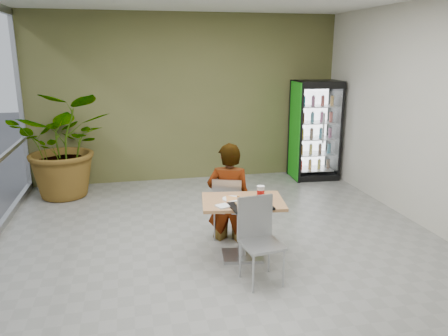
{
  "coord_description": "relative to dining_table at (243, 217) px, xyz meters",
  "views": [
    {
      "loc": [
        -1.12,
        -4.96,
        2.47
      ],
      "look_at": [
        0.07,
        0.44,
        1.0
      ],
      "focal_mm": 35.0,
      "sensor_mm": 36.0,
      "label": 1
    }
  ],
  "objects": [
    {
      "name": "ground",
      "position": [
        -0.17,
        0.16,
        -0.54
      ],
      "size": [
        7.0,
        7.0,
        0.0
      ],
      "primitive_type": "plane",
      "color": "gray",
      "rests_on": "ground"
    },
    {
      "name": "cafeteria_tray",
      "position": [
        0.03,
        -0.26,
        0.23
      ],
      "size": [
        0.49,
        0.37,
        0.03
      ],
      "primitive_type": "cube",
      "rotation": [
        0.0,
        0.0,
        0.08
      ],
      "color": "black",
      "rests_on": "dining_table"
    },
    {
      "name": "beverage_fridge",
      "position": [
        2.32,
        3.18,
        0.43
      ],
      "size": [
        0.93,
        0.74,
        1.94
      ],
      "rotation": [
        0.0,
        0.0,
        -0.07
      ],
      "color": "black",
      "rests_on": "ground"
    },
    {
      "name": "chair_near",
      "position": [
        0.04,
        -0.53,
        0.02
      ],
      "size": [
        0.47,
        0.48,
        0.94
      ],
      "rotation": [
        0.0,
        0.0,
        0.14
      ],
      "color": "#A6A8AB",
      "rests_on": "ground"
    },
    {
      "name": "pizza_plate",
      "position": [
        -0.12,
        0.06,
        0.23
      ],
      "size": [
        0.33,
        0.26,
        0.03
      ],
      "color": "white",
      "rests_on": "dining_table"
    },
    {
      "name": "potted_plant",
      "position": [
        -2.38,
        3.0,
        0.39
      ],
      "size": [
        1.83,
        1.63,
        1.85
      ],
      "primitive_type": "imported",
      "rotation": [
        0.0,
        0.0,
        -0.12
      ],
      "color": "#255C27",
      "rests_on": "ground"
    },
    {
      "name": "napkin_stack",
      "position": [
        -0.28,
        -0.18,
        0.22
      ],
      "size": [
        0.19,
        0.19,
        0.02
      ],
      "primitive_type": "cube",
      "rotation": [
        0.0,
        0.0,
        0.36
      ],
      "color": "white",
      "rests_on": "dining_table"
    },
    {
      "name": "chair_far",
      "position": [
        -0.06,
        0.57,
        -0.03
      ],
      "size": [
        0.49,
        0.49,
        0.87
      ],
      "rotation": [
        0.0,
        0.0,
        2.8
      ],
      "color": "#A6A8AB",
      "rests_on": "ground"
    },
    {
      "name": "room_envelope",
      "position": [
        -0.17,
        0.16,
        1.06
      ],
      "size": [
        6.0,
        7.0,
        3.2
      ],
      "primitive_type": null,
      "color": "silver",
      "rests_on": "ground"
    },
    {
      "name": "seated_woman",
      "position": [
        -0.03,
        0.61,
        -0.02
      ],
      "size": [
        0.7,
        0.57,
        1.63
      ],
      "primitive_type": "imported",
      "rotation": [
        0.0,
        0.0,
        2.8
      ],
      "color": "black",
      "rests_on": "ground"
    },
    {
      "name": "soda_cup",
      "position": [
        0.22,
        -0.01,
        0.3
      ],
      "size": [
        0.09,
        0.09,
        0.17
      ],
      "color": "white",
      "rests_on": "dining_table"
    },
    {
      "name": "dining_table",
      "position": [
        0.0,
        0.0,
        0.0
      ],
      "size": [
        1.06,
        0.81,
        0.75
      ],
      "rotation": [
        0.0,
        0.0,
        -0.15
      ],
      "color": "tan",
      "rests_on": "ground"
    }
  ]
}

